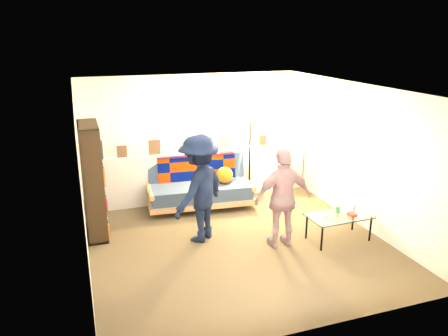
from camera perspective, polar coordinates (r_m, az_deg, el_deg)
name	(u,v)px	position (r m, az deg, el deg)	size (l,w,h in m)	color
ground	(232,236)	(7.24, 1.04, -8.86)	(5.00, 5.00, 0.00)	brown
room_shell	(223,130)	(7.10, -0.19, 4.95)	(4.60, 5.05, 2.45)	silver
half_wall_ledge	(201,175)	(8.64, -3.01, -0.86)	(4.45, 0.15, 1.00)	silver
ledge_decor	(189,142)	(8.38, -4.54, 3.34)	(2.97, 0.02, 0.45)	brown
futon_sofa	(200,186)	(8.32, -3.13, -2.35)	(2.04, 1.10, 0.85)	tan
bookshelf	(93,184)	(7.32, -16.76, -2.03)	(0.31, 0.92, 1.84)	black
coffee_table	(339,217)	(7.20, 14.85, -6.19)	(1.02, 0.59, 0.52)	black
floor_lamp	(249,142)	(8.54, 3.32, 3.35)	(0.37, 0.31, 1.60)	black
person_left	(200,189)	(6.82, -3.21, -2.73)	(1.11, 0.64, 1.72)	black
person_right	(283,198)	(6.70, 7.73, -3.95)	(0.91, 0.38, 1.56)	pink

